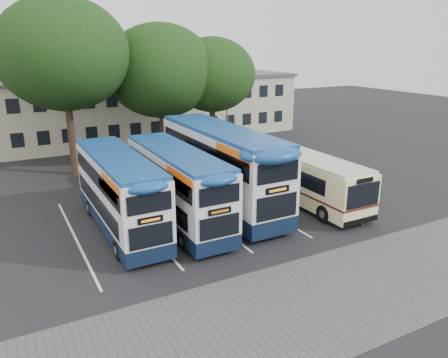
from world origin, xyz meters
TOP-DOWN VIEW (x-y plane):
  - ground at (0.00, 0.00)m, footprint 120.00×120.00m
  - paving_strip at (-2.00, -5.00)m, footprint 40.00×6.00m
  - bay_lines at (-3.75, 5.00)m, footprint 14.12×11.00m
  - depot_building at (0.00, 26.99)m, footprint 32.40×8.40m
  - lamp_post at (6.00, 19.97)m, footprint 0.25×1.05m
  - tree_left at (-8.68, 16.69)m, footprint 9.16×9.16m
  - tree_mid at (-1.36, 17.47)m, footprint 8.65×8.65m
  - tree_right at (2.90, 16.89)m, footprint 7.15×7.15m
  - bus_dd_left at (-8.38, 5.08)m, footprint 2.34×9.67m
  - bus_dd_mid at (-5.41, 4.58)m, footprint 2.37×9.78m
  - bus_dd_right at (-2.20, 5.65)m, footprint 2.77×11.40m
  - bus_single at (2.70, 4.25)m, footprint 2.52×9.92m

SIDE VIEW (x-z plane):
  - ground at x=0.00m, z-range 0.00..0.00m
  - paving_strip at x=-2.00m, z-range 0.00..0.01m
  - bay_lines at x=-3.75m, z-range 0.00..0.01m
  - bus_single at x=2.70m, z-range 0.20..3.16m
  - bus_dd_left at x=-8.38m, z-range 0.21..4.23m
  - bus_dd_mid at x=-5.41m, z-range 0.21..4.28m
  - bus_dd_right at x=-2.20m, z-range 0.24..4.99m
  - depot_building at x=0.00m, z-range 0.05..6.25m
  - lamp_post at x=6.00m, z-range 0.55..9.61m
  - tree_right at x=2.90m, z-range 1.89..11.78m
  - tree_mid at x=-1.36m, z-range 1.78..12.71m
  - tree_left at x=-8.68m, z-range 2.36..14.90m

